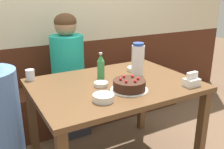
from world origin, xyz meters
name	(u,v)px	position (x,y,z in m)	size (l,w,h in m)	color
back_wall	(64,6)	(0.00, 1.05, 1.25)	(4.80, 0.04, 2.50)	#4C2314
bench_seat	(76,104)	(0.00, 0.83, 0.22)	(2.58, 0.38, 0.45)	#472314
dining_table	(114,95)	(0.00, 0.00, 0.64)	(1.20, 0.88, 0.74)	brown
birthday_cake	(129,85)	(0.02, -0.18, 0.77)	(0.26, 0.26, 0.09)	white
water_pitcher	(138,60)	(0.25, 0.06, 0.87)	(0.10, 0.10, 0.27)	white
soju_bottle	(101,67)	(-0.05, 0.13, 0.84)	(0.06, 0.06, 0.21)	#388E4C
napkin_holder	(192,81)	(0.45, -0.33, 0.78)	(0.11, 0.08, 0.11)	white
bowl_soup_white	(104,98)	(-0.22, -0.25, 0.76)	(0.13, 0.13, 0.04)	white
bowl_rice_small	(135,69)	(0.30, 0.18, 0.75)	(0.13, 0.13, 0.03)	white
bowl_side_dish	(101,84)	(-0.12, -0.01, 0.75)	(0.10, 0.10, 0.03)	white
glass_water_tall	(30,75)	(-0.53, 0.38, 0.78)	(0.07, 0.07, 0.08)	silver
person_pale_blue_shirt	(69,79)	(-0.12, 0.70, 0.58)	(0.32, 0.34, 1.20)	#33333D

